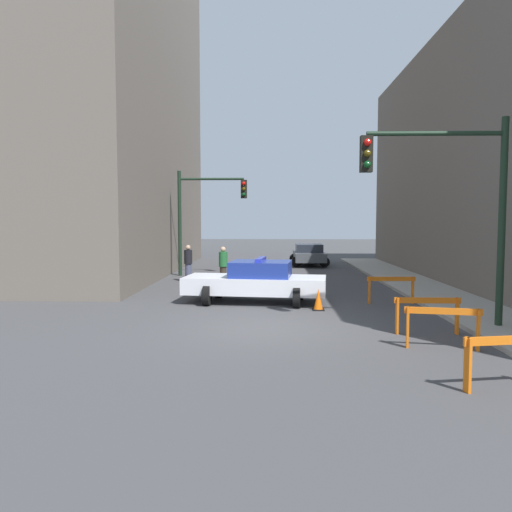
{
  "coord_description": "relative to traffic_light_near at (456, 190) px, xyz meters",
  "views": [
    {
      "loc": [
        0.11,
        -12.65,
        2.78
      ],
      "look_at": [
        -0.48,
        7.69,
        1.31
      ],
      "focal_mm": 35.0,
      "sensor_mm": 36.0,
      "label": 1
    }
  ],
  "objects": [
    {
      "name": "pedestrian_corner",
      "position": [
        -8.3,
        9.53,
        -2.67
      ],
      "size": [
        0.51,
        0.51,
        1.66
      ],
      "rotation": [
        0.0,
        0.0,
        0.72
      ],
      "color": "#474C66",
      "rests_on": "ground_plane"
    },
    {
      "name": "barrier_mid",
      "position": [
        -0.92,
        -1.97,
        -2.91
      ],
      "size": [
        1.59,
        0.41,
        0.9
      ],
      "rotation": [
        0.0,
        0.0,
        -0.17
      ],
      "color": "orange",
      "rests_on": "ground_plane"
    },
    {
      "name": "parked_car_near",
      "position": [
        -2.25,
        17.97,
        -2.86
      ],
      "size": [
        2.29,
        4.31,
        1.31
      ],
      "rotation": [
        0.0,
        0.0,
        -0.01
      ],
      "color": "#474C51",
      "rests_on": "ground_plane"
    },
    {
      "name": "traffic_light_far",
      "position": [
        -8.03,
        12.07,
        -0.13
      ],
      "size": [
        3.44,
        0.35,
        5.2
      ],
      "color": "black",
      "rests_on": "ground_plane"
    },
    {
      "name": "building_corner_left",
      "position": [
        -16.73,
        14.01,
        5.86
      ],
      "size": [
        14.0,
        20.0,
        18.78
      ],
      "color": "#6B6056",
      "rests_on": "ground_plane"
    },
    {
      "name": "barrier_corner",
      "position": [
        -0.61,
        3.91,
        -2.91
      ],
      "size": [
        1.6,
        0.19,
        0.9
      ],
      "rotation": [
        0.0,
        0.0,
        0.02
      ],
      "color": "orange",
      "rests_on": "ground_plane"
    },
    {
      "name": "barrier_front",
      "position": [
        -0.73,
        -4.56,
        -2.91
      ],
      "size": [
        1.58,
        0.43,
        0.9
      ],
      "rotation": [
        0.0,
        0.0,
        0.18
      ],
      "color": "orange",
      "rests_on": "ground_plane"
    },
    {
      "name": "traffic_cone",
      "position": [
        -3.13,
        2.63,
        -3.21
      ],
      "size": [
        0.36,
        0.36,
        0.66
      ],
      "color": "black",
      "rests_on": "ground_plane"
    },
    {
      "name": "pedestrian_crossing",
      "position": [
        -6.61,
        8.23,
        -2.67
      ],
      "size": [
        0.51,
        0.51,
        1.66
      ],
      "rotation": [
        0.0,
        0.0,
        3.94
      ],
      "color": "#382D23",
      "rests_on": "ground_plane"
    },
    {
      "name": "barrier_back",
      "position": [
        -0.8,
        -0.54,
        -2.91
      ],
      "size": [
        1.6,
        0.17,
        0.9
      ],
      "rotation": [
        0.0,
        0.0,
        -0.01
      ],
      "color": "orange",
      "rests_on": "ground_plane"
    },
    {
      "name": "ground_plane",
      "position": [
        -4.73,
        0.01,
        -3.53
      ],
      "size": [
        120.0,
        120.0,
        0.0
      ],
      "primitive_type": "plane",
      "color": "#424244"
    },
    {
      "name": "traffic_light_near",
      "position": [
        0.0,
        0.0,
        0.0
      ],
      "size": [
        3.64,
        0.35,
        5.2
      ],
      "color": "black",
      "rests_on": "sidewalk_right"
    },
    {
      "name": "sidewalk_right",
      "position": [
        1.47,
        0.01,
        -3.47
      ],
      "size": [
        2.4,
        44.0,
        0.12
      ],
      "color": "#9E998E",
      "rests_on": "ground_plane"
    },
    {
      "name": "police_car",
      "position": [
        -5.08,
        4.01,
        -2.81
      ],
      "size": [
        4.89,
        2.72,
        1.52
      ],
      "rotation": [
        0.0,
        0.0,
        1.45
      ],
      "color": "white",
      "rests_on": "ground_plane"
    }
  ]
}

